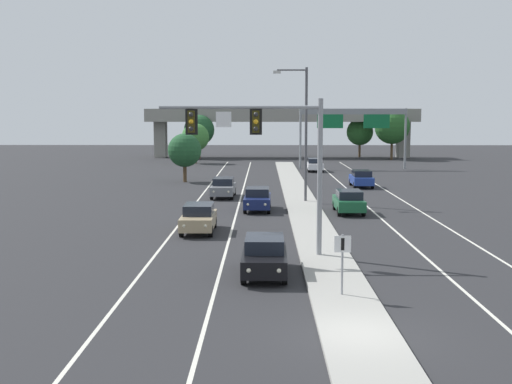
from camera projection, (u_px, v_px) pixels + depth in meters
name	position (u px, v px, depth m)	size (l,w,h in m)	color
ground_plane	(359.00, 337.00, 19.62)	(260.00, 260.00, 0.00)	#28282B
median_island	(314.00, 230.00, 37.49)	(2.40, 110.00, 0.15)	#9E9B93
lane_stripe_oncoming_center	(236.00, 213.00, 44.51)	(0.14, 100.00, 0.01)	silver
lane_stripe_receding_center	(375.00, 214.00, 44.40)	(0.14, 100.00, 0.01)	silver
edge_stripe_left	(188.00, 213.00, 44.54)	(0.14, 100.00, 0.01)	silver
edge_stripe_right	(424.00, 214.00, 44.36)	(0.14, 100.00, 0.01)	silver
overhead_signal_mast	(268.00, 143.00, 30.05)	(7.46, 0.44, 7.20)	gray
median_sign_post	(342.00, 255.00, 23.60)	(0.60, 0.10, 2.20)	gray
street_lamp_median	(303.00, 126.00, 49.33)	(2.58, 0.28, 10.00)	#4C4C51
car_oncoming_black	(265.00, 256.00, 27.20)	(1.87, 4.49, 1.58)	black
car_oncoming_tan	(199.00, 218.00, 37.33)	(1.84, 4.48, 1.58)	tan
car_oncoming_navy	(258.00, 199.00, 45.85)	(1.90, 4.50, 1.58)	#141E4C
car_oncoming_grey	(223.00, 187.00, 53.18)	(1.89, 4.50, 1.58)	slate
car_receding_green	(349.00, 201.00, 44.56)	(1.84, 4.48, 1.58)	#195633
car_receding_blue	(361.00, 178.00, 60.84)	(1.87, 4.49, 1.58)	navy
car_receding_white	(315.00, 165.00, 78.07)	(1.83, 4.47, 1.58)	silver
highway_sign_gantry	(353.00, 119.00, 81.18)	(13.28, 0.42, 7.50)	gray
overpass_bridge	(282.00, 121.00, 103.71)	(42.40, 6.40, 7.65)	gray
tree_far_right_c	(392.00, 127.00, 98.47)	(5.26, 5.26, 7.61)	#4C3823
tree_far_left_b	(195.00, 137.00, 90.99)	(3.83, 3.83, 5.55)	#4C3823
tree_far_right_a	(360.00, 132.00, 104.79)	(4.23, 4.23, 6.13)	#4C3823
tree_far_left_c	(199.00, 130.00, 100.74)	(4.67, 4.67, 6.76)	#4C3823
tree_far_left_a	(185.00, 150.00, 65.34)	(3.35, 3.35, 4.84)	#4C3823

